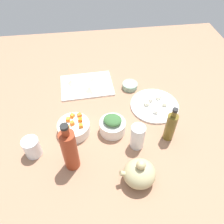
# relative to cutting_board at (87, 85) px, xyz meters

# --- Properties ---
(tabletop) EXTENTS (1.90, 1.90, 0.03)m
(tabletop) POSITION_rel_cutting_board_xyz_m (-0.11, 0.28, -0.02)
(tabletop) COLOR #9B6E53
(tabletop) RESTS_ON ground
(cutting_board) EXTENTS (0.31, 0.24, 0.01)m
(cutting_board) POSITION_rel_cutting_board_xyz_m (0.00, 0.00, 0.00)
(cutting_board) COLOR silver
(cutting_board) RESTS_ON tabletop
(plate_tofu) EXTENTS (0.26, 0.26, 0.01)m
(plate_tofu) POSITION_rel_cutting_board_xyz_m (-0.35, 0.22, 0.00)
(plate_tofu) COLOR white
(plate_tofu) RESTS_ON tabletop
(bowl_greens) EXTENTS (0.13, 0.13, 0.06)m
(bowl_greens) POSITION_rel_cutting_board_xyz_m (-0.11, 0.36, 0.03)
(bowl_greens) COLOR white
(bowl_greens) RESTS_ON tabletop
(bowl_carrots) EXTENTS (0.15, 0.15, 0.06)m
(bowl_carrots) POSITION_rel_cutting_board_xyz_m (0.08, 0.34, 0.02)
(bowl_carrots) COLOR white
(bowl_carrots) RESTS_ON tabletop
(bowl_small_side) EXTENTS (0.09, 0.09, 0.03)m
(bowl_small_side) POSITION_rel_cutting_board_xyz_m (-0.25, 0.05, 0.01)
(bowl_small_side) COLOR #80A38B
(bowl_small_side) RESTS_ON tabletop
(teapot) EXTENTS (0.15, 0.13, 0.14)m
(teapot) POSITION_rel_cutting_board_xyz_m (-0.18, 0.63, 0.05)
(teapot) COLOR tan
(teapot) RESTS_ON tabletop
(bottle_0) EXTENTS (0.06, 0.06, 0.26)m
(bottle_0) POSITION_rel_cutting_board_xyz_m (0.09, 0.52, 0.11)
(bottle_0) COLOR #94341A
(bottle_0) RESTS_ON tabletop
(bottle_1) EXTENTS (0.05, 0.05, 0.19)m
(bottle_1) POSITION_rel_cutting_board_xyz_m (-0.36, 0.43, 0.08)
(bottle_1) COLOR brown
(bottle_1) RESTS_ON tabletop
(drinking_glass_0) EXTENTS (0.07, 0.07, 0.09)m
(drinking_glass_0) POSITION_rel_cutting_board_xyz_m (0.26, 0.44, 0.04)
(drinking_glass_0) COLOR white
(drinking_glass_0) RESTS_ON tabletop
(drinking_glass_1) EXTENTS (0.06, 0.06, 0.13)m
(drinking_glass_1) POSITION_rel_cutting_board_xyz_m (-0.21, 0.46, 0.06)
(drinking_glass_1) COLOR white
(drinking_glass_1) RESTS_ON tabletop
(carrot_cube_0) EXTENTS (0.02, 0.02, 0.02)m
(carrot_cube_0) POSITION_rel_cutting_board_xyz_m (0.08, 0.29, 0.06)
(carrot_cube_0) COLOR orange
(carrot_cube_0) RESTS_ON bowl_carrots
(carrot_cube_1) EXTENTS (0.02, 0.02, 0.02)m
(carrot_cube_1) POSITION_rel_cutting_board_xyz_m (0.04, 0.36, 0.06)
(carrot_cube_1) COLOR orange
(carrot_cube_1) RESTS_ON bowl_carrots
(carrot_cube_2) EXTENTS (0.02, 0.02, 0.02)m
(carrot_cube_2) POSITION_rel_cutting_board_xyz_m (0.10, 0.31, 0.06)
(carrot_cube_2) COLOR orange
(carrot_cube_2) RESTS_ON bowl_carrots
(carrot_cube_3) EXTENTS (0.02, 0.02, 0.02)m
(carrot_cube_3) POSITION_rel_cutting_board_xyz_m (0.05, 0.29, 0.06)
(carrot_cube_3) COLOR orange
(carrot_cube_3) RESTS_ON bowl_carrots
(carrot_cube_4) EXTENTS (0.02, 0.02, 0.02)m
(carrot_cube_4) POSITION_rel_cutting_board_xyz_m (0.08, 0.34, 0.06)
(carrot_cube_4) COLOR orange
(carrot_cube_4) RESTS_ON bowl_carrots
(carrot_cube_5) EXTENTS (0.02, 0.02, 0.02)m
(carrot_cube_5) POSITION_rel_cutting_board_xyz_m (0.11, 0.36, 0.06)
(carrot_cube_5) COLOR orange
(carrot_cube_5) RESTS_ON bowl_carrots
(carrot_cube_6) EXTENTS (0.02, 0.02, 0.02)m
(carrot_cube_6) POSITION_rel_cutting_board_xyz_m (0.05, 0.32, 0.06)
(carrot_cube_6) COLOR orange
(carrot_cube_6) RESTS_ON bowl_carrots
(chopped_greens_mound) EXTENTS (0.11, 0.11, 0.03)m
(chopped_greens_mound) POSITION_rel_cutting_board_xyz_m (-0.11, 0.36, 0.08)
(chopped_greens_mound) COLOR #366132
(chopped_greens_mound) RESTS_ON bowl_greens
(tofu_cube_0) EXTENTS (0.02, 0.02, 0.02)m
(tofu_cube_0) POSITION_rel_cutting_board_xyz_m (-0.34, 0.19, 0.02)
(tofu_cube_0) COLOR white
(tofu_cube_0) RESTS_ON plate_tofu
(tofu_cube_1) EXTENTS (0.03, 0.03, 0.02)m
(tofu_cube_1) POSITION_rel_cutting_board_xyz_m (-0.41, 0.23, 0.02)
(tofu_cube_1) COLOR #F4EFCA
(tofu_cube_1) RESTS_ON plate_tofu
(tofu_cube_2) EXTENTS (0.03, 0.03, 0.02)m
(tofu_cube_2) POSITION_rel_cutting_board_xyz_m (-0.39, 0.17, 0.02)
(tofu_cube_2) COLOR white
(tofu_cube_2) RESTS_ON plate_tofu
(tofu_cube_3) EXTENTS (0.03, 0.03, 0.02)m
(tofu_cube_3) POSITION_rel_cutting_board_xyz_m (-0.35, 0.27, 0.02)
(tofu_cube_3) COLOR white
(tofu_cube_3) RESTS_ON plate_tofu
(tofu_cube_4) EXTENTS (0.02, 0.02, 0.02)m
(tofu_cube_4) POSITION_rel_cutting_board_xyz_m (-0.31, 0.21, 0.02)
(tofu_cube_4) COLOR #F1EBC9
(tofu_cube_4) RESTS_ON plate_tofu
(dumpling_0) EXTENTS (0.07, 0.07, 0.03)m
(dumpling_0) POSITION_rel_cutting_board_xyz_m (-0.02, 0.05, 0.02)
(dumpling_0) COLOR beige
(dumpling_0) RESTS_ON cutting_board
(dumpling_1) EXTENTS (0.05, 0.05, 0.03)m
(dumpling_1) POSITION_rel_cutting_board_xyz_m (0.09, -0.02, 0.02)
(dumpling_1) COLOR beige
(dumpling_1) RESTS_ON cutting_board
(dumpling_2) EXTENTS (0.07, 0.07, 0.03)m
(dumpling_2) POSITION_rel_cutting_board_xyz_m (-0.04, -0.02, 0.02)
(dumpling_2) COLOR beige
(dumpling_2) RESTS_ON cutting_board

